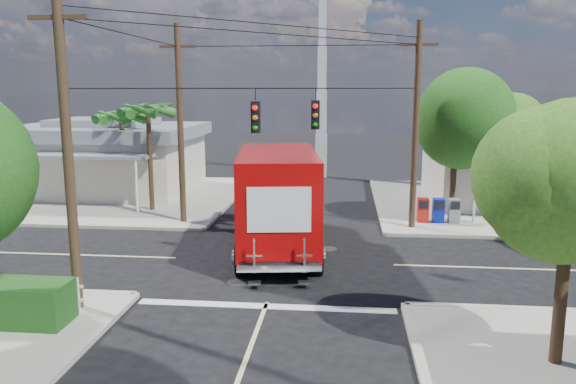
# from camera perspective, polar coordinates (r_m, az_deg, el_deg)

# --- Properties ---
(ground) EXTENTS (120.00, 120.00, 0.00)m
(ground) POSITION_cam_1_polar(r_m,az_deg,el_deg) (20.57, -0.58, -7.06)
(ground) COLOR black
(ground) RESTS_ON ground
(sidewalk_ne) EXTENTS (14.12, 14.12, 0.14)m
(sidewalk_ne) POSITION_cam_1_polar(r_m,az_deg,el_deg) (32.16, 21.40, -1.22)
(sidewalk_ne) COLOR #A7A297
(sidewalk_ne) RESTS_ON ground
(sidewalk_nw) EXTENTS (14.12, 14.12, 0.14)m
(sidewalk_nw) POSITION_cam_1_polar(r_m,az_deg,el_deg) (33.63, -17.14, -0.47)
(sidewalk_nw) COLOR #A7A297
(sidewalk_nw) RESTS_ON ground
(road_markings) EXTENTS (32.00, 32.00, 0.01)m
(road_markings) POSITION_cam_1_polar(r_m,az_deg,el_deg) (19.18, -1.08, -8.36)
(road_markings) COLOR beige
(road_markings) RESTS_ON ground
(building_ne) EXTENTS (11.80, 10.20, 4.50)m
(building_ne) POSITION_cam_1_polar(r_m,az_deg,el_deg) (33.31, 23.86, 2.91)
(building_ne) COLOR beige
(building_ne) RESTS_ON sidewalk_ne
(building_nw) EXTENTS (10.80, 10.20, 4.30)m
(building_nw) POSITION_cam_1_polar(r_m,az_deg,el_deg) (35.19, -18.02, 3.49)
(building_nw) COLOR beige
(building_nw) RESTS_ON sidewalk_nw
(radio_tower) EXTENTS (0.80, 0.80, 17.00)m
(radio_tower) POSITION_cam_1_polar(r_m,az_deg,el_deg) (39.52, 3.45, 9.68)
(radio_tower) COLOR silver
(radio_tower) RESTS_ON ground
(tree_ne_front) EXTENTS (4.21, 4.14, 6.66)m
(tree_ne_front) POSITION_cam_1_polar(r_m,az_deg,el_deg) (26.75, 16.77, 6.98)
(tree_ne_front) COLOR #422D1C
(tree_ne_front) RESTS_ON sidewalk_ne
(tree_ne_back) EXTENTS (3.77, 3.66, 5.82)m
(tree_ne_back) POSITION_cam_1_polar(r_m,az_deg,el_deg) (29.50, 20.90, 5.90)
(tree_ne_back) COLOR #422D1C
(tree_ne_back) RESTS_ON sidewalk_ne
(tree_se) EXTENTS (3.67, 3.54, 5.62)m
(tree_se) POSITION_cam_1_polar(r_m,az_deg,el_deg) (13.32, 26.88, 0.00)
(tree_se) COLOR #422D1C
(tree_se) RESTS_ON sidewalk_se
(palm_nw_front) EXTENTS (3.01, 3.08, 5.59)m
(palm_nw_front) POSITION_cam_1_polar(r_m,az_deg,el_deg) (28.70, -14.04, 7.88)
(palm_nw_front) COLOR #422D1C
(palm_nw_front) RESTS_ON sidewalk_nw
(palm_nw_back) EXTENTS (3.01, 3.08, 5.19)m
(palm_nw_back) POSITION_cam_1_polar(r_m,az_deg,el_deg) (30.84, -16.59, 7.23)
(palm_nw_back) COLOR #422D1C
(palm_nw_back) RESTS_ON sidewalk_nw
(utility_poles) EXTENTS (12.00, 10.68, 9.00)m
(utility_poles) POSITION_cam_1_polar(r_m,az_deg,el_deg) (21.48, -4.34, 6.39)
(utility_poles) COLOR #473321
(utility_poles) RESTS_ON ground
(vending_boxes) EXTENTS (1.90, 0.50, 1.10)m
(vending_boxes) POSITION_cam_1_polar(r_m,az_deg,el_deg) (26.61, 15.03, -1.82)
(vending_boxes) COLOR #A41B0F
(vending_boxes) RESTS_ON sidewalk_ne
(delivery_truck) EXTENTS (3.93, 9.31, 3.92)m
(delivery_truck) POSITION_cam_1_polar(r_m,az_deg,el_deg) (21.65, -1.08, -0.73)
(delivery_truck) COLOR black
(delivery_truck) RESTS_ON ground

